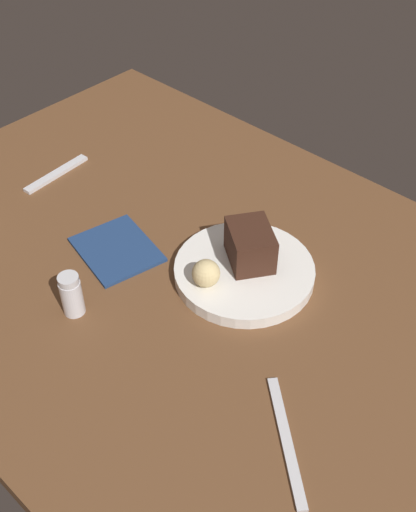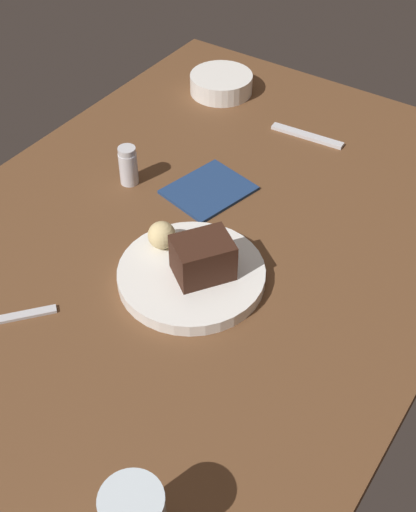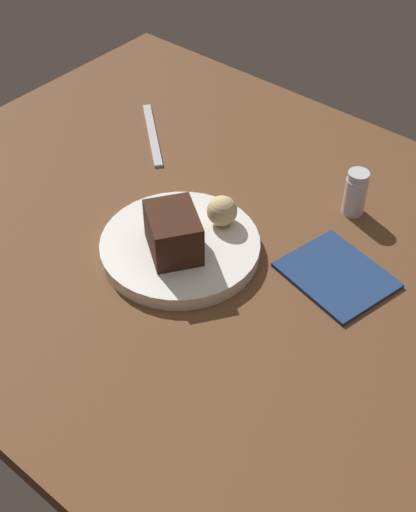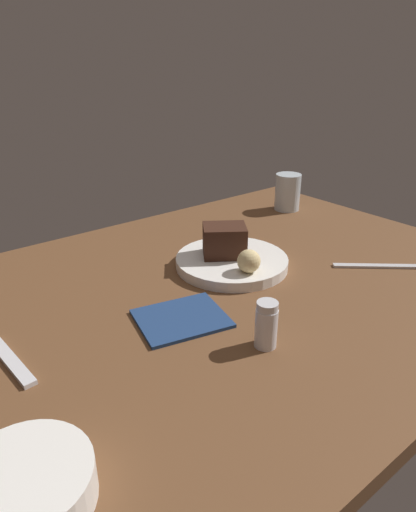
{
  "view_description": "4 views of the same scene",
  "coord_description": "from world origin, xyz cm",
  "px_view_note": "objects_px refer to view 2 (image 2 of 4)",
  "views": [
    {
      "loc": [
        53.72,
        -52.16,
        75.28
      ],
      "look_at": [
        3.81,
        1.49,
        7.02
      ],
      "focal_mm": 43.91,
      "sensor_mm": 36.0,
      "label": 1
    },
    {
      "loc": [
        67.01,
        47.71,
        76.79
      ],
      "look_at": [
        6.12,
        6.68,
        7.04
      ],
      "focal_mm": 46.63,
      "sensor_mm": 36.0,
      "label": 2
    },
    {
      "loc": [
        -41.99,
        59.27,
        72.19
      ],
      "look_at": [
        3.43,
        4.95,
        5.15
      ],
      "focal_mm": 49.37,
      "sensor_mm": 36.0,
      "label": 3
    },
    {
      "loc": [
        -47.11,
        -56.77,
        42.88
      ],
      "look_at": [
        -0.22,
        2.09,
        8.88
      ],
      "focal_mm": 31.42,
      "sensor_mm": 36.0,
      "label": 4
    }
  ],
  "objects_px": {
    "salt_shaker": "(128,166)",
    "folded_napkin": "(209,190)",
    "bread_roll": "(162,235)",
    "side_bowl": "(221,83)",
    "dessert_plate": "(191,275)",
    "dessert_spoon": "(307,136)",
    "chocolate_cake_slice": "(203,258)"
  },
  "relations": [
    {
      "from": "salt_shaker",
      "to": "folded_napkin",
      "type": "height_order",
      "value": "salt_shaker"
    },
    {
      "from": "salt_shaker",
      "to": "folded_napkin",
      "type": "bearing_deg",
      "value": 112.96
    },
    {
      "from": "chocolate_cake_slice",
      "to": "salt_shaker",
      "type": "relative_size",
      "value": 1.16
    },
    {
      "from": "chocolate_cake_slice",
      "to": "dessert_spoon",
      "type": "height_order",
      "value": "chocolate_cake_slice"
    },
    {
      "from": "salt_shaker",
      "to": "folded_napkin",
      "type": "distance_m",
      "value": 0.15
    },
    {
      "from": "chocolate_cake_slice",
      "to": "folded_napkin",
      "type": "distance_m",
      "value": 0.23
    },
    {
      "from": "bread_roll",
      "to": "salt_shaker",
      "type": "bearing_deg",
      "value": -126.15
    },
    {
      "from": "bread_roll",
      "to": "side_bowl",
      "type": "distance_m",
      "value": 0.53
    },
    {
      "from": "dessert_plate",
      "to": "folded_napkin",
      "type": "relative_size",
      "value": 1.61
    },
    {
      "from": "chocolate_cake_slice",
      "to": "folded_napkin",
      "type": "bearing_deg",
      "value": -148.28
    },
    {
      "from": "dessert_plate",
      "to": "chocolate_cake_slice",
      "type": "distance_m",
      "value": 0.05
    },
    {
      "from": "bread_roll",
      "to": "dessert_spoon",
      "type": "xyz_separation_m",
      "value": [
        -0.43,
        0.03,
        -0.04
      ]
    },
    {
      "from": "dessert_plate",
      "to": "folded_napkin",
      "type": "xyz_separation_m",
      "value": [
        -0.2,
        -0.1,
        -0.01
      ]
    },
    {
      "from": "side_bowl",
      "to": "chocolate_cake_slice",
      "type": "bearing_deg",
      "value": 30.39
    },
    {
      "from": "dessert_spoon",
      "to": "salt_shaker",
      "type": "bearing_deg",
      "value": -126.9
    },
    {
      "from": "bread_roll",
      "to": "chocolate_cake_slice",
      "type": "bearing_deg",
      "value": 80.59
    },
    {
      "from": "bread_roll",
      "to": "salt_shaker",
      "type": "relative_size",
      "value": 0.6
    },
    {
      "from": "dessert_spoon",
      "to": "folded_napkin",
      "type": "relative_size",
      "value": 1.06
    },
    {
      "from": "folded_napkin",
      "to": "bread_roll",
      "type": "bearing_deg",
      "value": 10.05
    },
    {
      "from": "bread_roll",
      "to": "folded_napkin",
      "type": "xyz_separation_m",
      "value": [
        -0.18,
        -0.03,
        -0.04
      ]
    },
    {
      "from": "salt_shaker",
      "to": "side_bowl",
      "type": "height_order",
      "value": "salt_shaker"
    },
    {
      "from": "dessert_plate",
      "to": "side_bowl",
      "type": "distance_m",
      "value": 0.58
    },
    {
      "from": "chocolate_cake_slice",
      "to": "dessert_spoon",
      "type": "bearing_deg",
      "value": -172.95
    },
    {
      "from": "salt_shaker",
      "to": "folded_napkin",
      "type": "xyz_separation_m",
      "value": [
        -0.06,
        0.14,
        -0.03
      ]
    },
    {
      "from": "chocolate_cake_slice",
      "to": "side_bowl",
      "type": "relative_size",
      "value": 0.64
    },
    {
      "from": "chocolate_cake_slice",
      "to": "bread_roll",
      "type": "xyz_separation_m",
      "value": [
        -0.01,
        -0.09,
        -0.01
      ]
    },
    {
      "from": "salt_shaker",
      "to": "side_bowl",
      "type": "bearing_deg",
      "value": -173.95
    },
    {
      "from": "bread_roll",
      "to": "folded_napkin",
      "type": "height_order",
      "value": "bread_roll"
    },
    {
      "from": "side_bowl",
      "to": "dessert_spoon",
      "type": "distance_m",
      "value": 0.25
    },
    {
      "from": "salt_shaker",
      "to": "dessert_plate",
      "type": "bearing_deg",
      "value": 59.12
    },
    {
      "from": "bread_roll",
      "to": "side_bowl",
      "type": "relative_size",
      "value": 0.33
    },
    {
      "from": "dessert_spoon",
      "to": "folded_napkin",
      "type": "xyz_separation_m",
      "value": [
        0.25,
        -0.06,
        -0.0
      ]
    }
  ]
}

